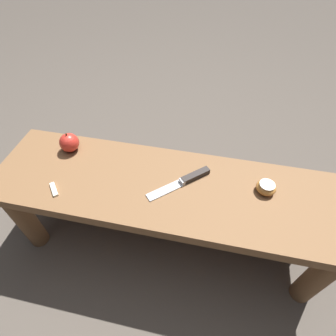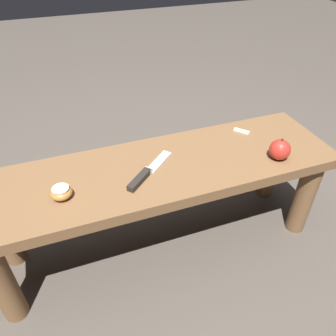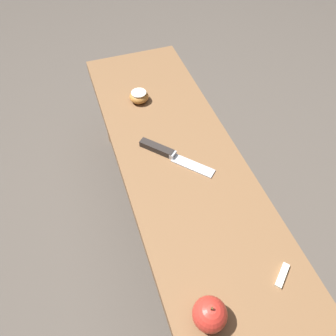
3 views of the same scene
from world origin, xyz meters
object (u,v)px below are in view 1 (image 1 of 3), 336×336
object	(u,v)px
apple_cut	(266,187)
apple_whole	(69,143)
wooden_bench	(166,199)
knife	(188,179)

from	to	relation	value
apple_cut	apple_whole	bearing A→B (deg)	-4.23
wooden_bench	apple_whole	distance (m)	0.43
knife	apple_cut	xyz separation A→B (m)	(-0.26, -0.01, 0.01)
knife	apple_whole	world-z (taller)	apple_whole
wooden_bench	knife	bearing A→B (deg)	-153.09
wooden_bench	knife	distance (m)	0.12
apple_whole	apple_cut	xyz separation A→B (m)	(-0.73, 0.05, -0.02)
wooden_bench	apple_whole	size ratio (longest dim) A/B	15.21
wooden_bench	apple_whole	world-z (taller)	apple_whole
knife	wooden_bench	bearing A→B (deg)	-15.18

